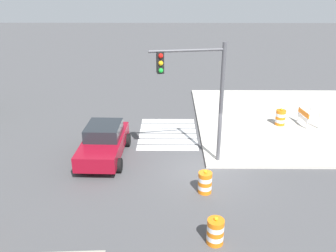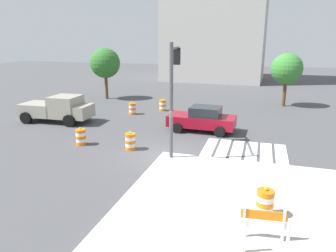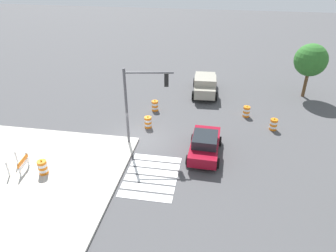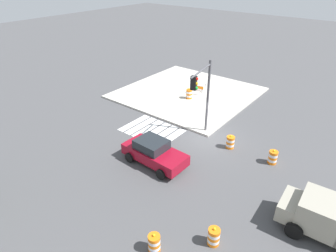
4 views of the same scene
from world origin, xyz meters
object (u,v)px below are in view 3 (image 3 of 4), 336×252
object	(u,v)px
traffic_light_pole	(143,93)
street_tree_streetside_mid	(311,60)
traffic_barrel_crosswalk_end	(155,106)
traffic_barrel_median_far	(273,124)
traffic_barrel_on_sidewalk	(43,167)
construction_barricade	(21,163)
traffic_barrel_near_corner	(246,112)
pickup_truck	(205,85)
sports_car	(205,145)
traffic_barrel_median_near	(148,122)

from	to	relation	value
traffic_light_pole	street_tree_streetside_mid	distance (m)	16.84
traffic_barrel_crosswalk_end	traffic_barrel_median_far	xyz separation A→B (m)	(1.75, 9.73, 0.00)
traffic_barrel_on_sidewalk	traffic_barrel_median_far	bearing A→B (deg)	119.19
traffic_barrel_crosswalk_end	construction_barricade	xyz separation A→B (m)	(9.92, -6.41, 0.27)
traffic_barrel_near_corner	traffic_barrel_crosswalk_end	world-z (taller)	same
traffic_barrel_median_far	traffic_light_pole	world-z (taller)	traffic_light_pole
pickup_truck	traffic_barrel_near_corner	distance (m)	5.56
traffic_light_pole	sports_car	bearing A→B (deg)	80.45
sports_car	traffic_barrel_median_near	xyz separation A→B (m)	(-3.06, -4.62, -0.36)
sports_car	street_tree_streetside_mid	size ratio (longest dim) A/B	0.87
sports_car	traffic_barrel_median_far	bearing A→B (deg)	130.57
construction_barricade	traffic_light_pole	size ratio (longest dim) A/B	0.24
sports_car	traffic_barrel_on_sidewalk	xyz separation A→B (m)	(3.88, -9.64, -0.21)
pickup_truck	traffic_barrel_median_near	xyz separation A→B (m)	(7.26, -3.96, -0.52)
traffic_barrel_crosswalk_end	traffic_light_pole	world-z (taller)	traffic_light_pole
traffic_light_pole	construction_barricade	bearing A→B (deg)	-55.81
sports_car	pickup_truck	bearing A→B (deg)	-176.36
traffic_barrel_crosswalk_end	traffic_barrel_on_sidewalk	size ratio (longest dim) A/B	1.00
construction_barricade	sports_car	bearing A→B (deg)	109.16
traffic_barrel_near_corner	traffic_barrel_median_near	size ratio (longest dim) A/B	1.00
traffic_barrel_median_near	construction_barricade	distance (m)	9.48
traffic_barrel_near_corner	traffic_barrel_median_near	distance (m)	8.33
traffic_barrel_median_near	traffic_barrel_on_sidewalk	xyz separation A→B (m)	(6.94, -5.02, 0.15)
traffic_barrel_crosswalk_end	street_tree_streetside_mid	world-z (taller)	street_tree_streetside_mid
sports_car	traffic_barrel_crosswalk_end	world-z (taller)	sports_car
traffic_barrel_median_far	street_tree_streetside_mid	world-z (taller)	street_tree_streetside_mid
traffic_barrel_crosswalk_end	traffic_barrel_median_far	size ratio (longest dim) A/B	1.00
traffic_barrel_median_near	traffic_light_pole	world-z (taller)	traffic_light_pole
traffic_barrel_near_corner	sports_car	bearing A→B (deg)	-26.35
traffic_barrel_on_sidewalk	traffic_barrel_near_corner	bearing A→B (deg)	128.48
traffic_barrel_crosswalk_end	construction_barricade	bearing A→B (deg)	-32.88
sports_car	construction_barricade	bearing A→B (deg)	-70.84
traffic_barrel_median_far	street_tree_streetside_mid	xyz separation A→B (m)	(-7.10, 3.63, 3.08)
sports_car	construction_barricade	xyz separation A→B (m)	(3.86, -11.10, -0.09)
pickup_truck	construction_barricade	world-z (taller)	pickup_truck
traffic_barrel_median_near	traffic_barrel_median_far	world-z (taller)	same
pickup_truck	street_tree_streetside_mid	distance (m)	9.73
construction_barricade	street_tree_streetside_mid	size ratio (longest dim) A/B	0.26
traffic_barrel_median_far	traffic_light_pole	xyz separation A→B (m)	(3.59, -9.38, 3.46)
traffic_barrel_median_near	traffic_barrel_on_sidewalk	world-z (taller)	traffic_barrel_on_sidewalk
traffic_barrel_median_far	street_tree_streetside_mid	size ratio (longest dim) A/B	0.20
traffic_barrel_crosswalk_end	construction_barricade	size ratio (longest dim) A/B	0.78
traffic_barrel_crosswalk_end	traffic_barrel_on_sidewalk	world-z (taller)	traffic_barrel_on_sidewalk
traffic_barrel_on_sidewalk	street_tree_streetside_mid	distance (m)	24.04
sports_car	traffic_light_pole	world-z (taller)	traffic_light_pole
traffic_light_pole	traffic_barrel_near_corner	bearing A→B (deg)	126.51
traffic_barrel_median_far	construction_barricade	distance (m)	18.09
traffic_barrel_near_corner	traffic_barrel_crosswalk_end	distance (m)	7.78
traffic_barrel_median_near	street_tree_streetside_mid	size ratio (longest dim) A/B	0.20
traffic_barrel_crosswalk_end	street_tree_streetside_mid	bearing A→B (deg)	111.85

